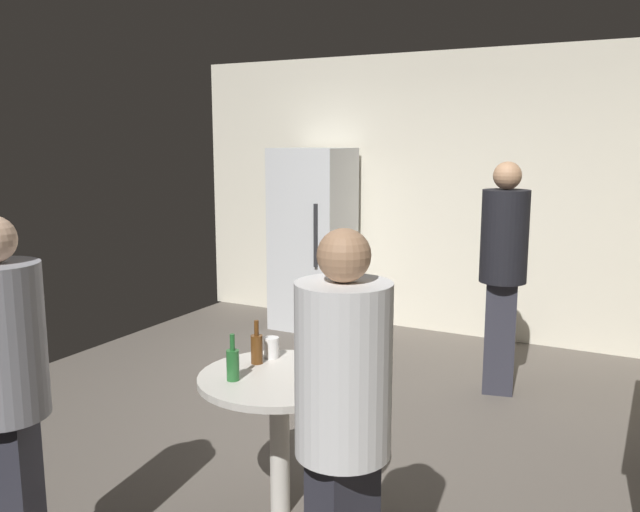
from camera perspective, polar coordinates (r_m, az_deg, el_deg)
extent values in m
cube|color=#5B544C|center=(4.53, -0.88, -15.27)|extent=(5.20, 5.20, 0.10)
cube|color=silver|center=(6.55, 10.22, 5.16)|extent=(5.32, 0.06, 2.70)
cube|color=silver|center=(6.65, -0.59, 1.49)|extent=(0.70, 0.65, 1.80)
cube|color=#262628|center=(6.24, -0.38, 1.77)|extent=(0.03, 0.03, 0.60)
cylinder|color=beige|center=(3.48, -3.48, -16.11)|extent=(0.10, 0.10, 0.70)
cylinder|color=beige|center=(3.34, -3.54, -10.43)|extent=(0.80, 0.80, 0.03)
cylinder|color=#8C5919|center=(3.27, -0.84, -9.11)|extent=(0.06, 0.06, 0.15)
cylinder|color=#8C5919|center=(3.24, -0.85, -7.18)|extent=(0.02, 0.02, 0.08)
cylinder|color=#593314|center=(3.48, -5.44, -7.98)|extent=(0.06, 0.06, 0.15)
cylinder|color=#593314|center=(3.44, -5.47, -6.16)|extent=(0.02, 0.02, 0.08)
cylinder|color=#26662D|center=(3.26, -7.49, -9.27)|extent=(0.06, 0.06, 0.15)
cylinder|color=#26662D|center=(3.22, -7.53, -7.34)|extent=(0.02, 0.02, 0.08)
cylinder|color=white|center=(3.57, -4.18, -7.83)|extent=(0.08, 0.08, 0.11)
cube|color=#2D2D38|center=(5.16, 15.15, -6.77)|extent=(0.25, 0.21, 0.85)
cylinder|color=black|center=(5.00, 15.55, 1.64)|extent=(0.40, 0.40, 0.67)
sphere|color=tan|center=(4.95, 15.78, 6.65)|extent=(0.20, 0.20, 0.20)
cube|color=#2D2D38|center=(3.18, -24.72, -18.89)|extent=(0.26, 0.27, 0.79)
cylinder|color=gray|center=(2.92, -25.73, -6.60)|extent=(0.46, 0.46, 0.62)
cylinder|color=white|center=(2.34, 2.01, -9.72)|extent=(0.45, 0.45, 0.62)
sphere|color=tan|center=(2.23, 2.07, 0.05)|extent=(0.19, 0.19, 0.19)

